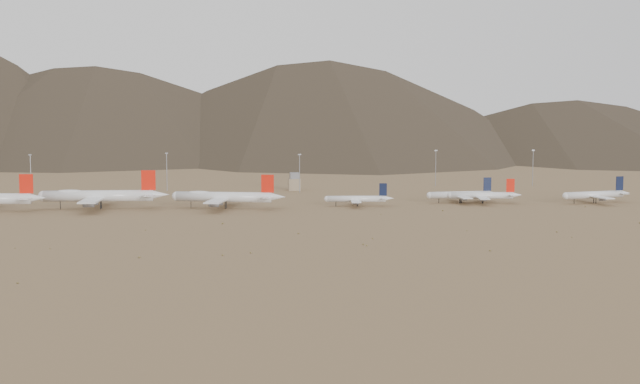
{
  "coord_description": "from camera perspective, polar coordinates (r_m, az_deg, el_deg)",
  "views": [
    {
      "loc": [
        -31.24,
        -477.71,
        61.87
      ],
      "look_at": [
        35.7,
        30.0,
        8.13
      ],
      "focal_mm": 50.0,
      "sensor_mm": 36.0,
      "label": 1
    }
  ],
  "objects": [
    {
      "name": "mountain_ridge",
      "position": [
        1380.88,
        -6.29,
        9.61
      ],
      "size": [
        4400.0,
        1000.0,
        300.0
      ],
      "color": "#453729",
      "rests_on": "ground"
    },
    {
      "name": "mast_centre",
      "position": [
        587.38,
        -1.32,
        1.33
      ],
      "size": [
        2.0,
        0.6,
        25.7
      ],
      "color": "gray",
      "rests_on": "ground"
    },
    {
      "name": "desert_scrub",
      "position": [
        409.19,
        5.87,
        -2.69
      ],
      "size": [
        355.33,
        177.82,
        0.94
      ],
      "color": "olive",
      "rests_on": "ground"
    },
    {
      "name": "narrowbody_b",
      "position": [
        538.39,
        9.06,
        -0.17
      ],
      "size": [
        45.09,
        32.4,
        14.87
      ],
      "rotation": [
        0.0,
        0.0,
        0.06
      ],
      "color": "silver",
      "rests_on": "ground"
    },
    {
      "name": "widebody_centre",
      "position": [
        516.32,
        -13.96,
        -0.23
      ],
      "size": [
        73.24,
        56.49,
        21.75
      ],
      "rotation": [
        0.0,
        0.0,
        -0.08
      ],
      "color": "silver",
      "rests_on": "ground"
    },
    {
      "name": "mast_east",
      "position": [
        638.62,
        7.41,
        1.66
      ],
      "size": [
        2.0,
        0.6,
        25.7
      ],
      "color": "gray",
      "rests_on": "ground"
    },
    {
      "name": "narrowbody_c",
      "position": [
        536.9,
        10.42,
        -0.21
      ],
      "size": [
        44.27,
        32.14,
        14.66
      ],
      "rotation": [
        0.0,
        0.0,
        -0.13
      ],
      "color": "silver",
      "rests_on": "ground"
    },
    {
      "name": "mast_west",
      "position": [
        608.98,
        -9.78,
        1.41
      ],
      "size": [
        2.0,
        0.6,
        25.7
      ],
      "color": "gray",
      "rests_on": "ground"
    },
    {
      "name": "mast_far_east",
      "position": [
        653.66,
        13.47,
        1.64
      ],
      "size": [
        2.0,
        0.6,
        25.7
      ],
      "color": "gray",
      "rests_on": "ground"
    },
    {
      "name": "control_tower",
      "position": [
        603.5,
        -1.65,
        0.61
      ],
      "size": [
        8.0,
        8.0,
        12.0
      ],
      "color": "gray",
      "rests_on": "ground"
    },
    {
      "name": "narrowbody_a",
      "position": [
        514.07,
        2.45,
        -0.44
      ],
      "size": [
        40.4,
        29.23,
        13.35
      ],
      "rotation": [
        0.0,
        0.0,
        -0.11
      ],
      "color": "silver",
      "rests_on": "ground"
    },
    {
      "name": "narrowbody_d",
      "position": [
        554.28,
        17.23,
        -0.16
      ],
      "size": [
        46.52,
        34.08,
        15.52
      ],
      "rotation": [
        0.0,
        0.0,
        0.2
      ],
      "color": "silver",
      "rests_on": "ground"
    },
    {
      "name": "widebody_east",
      "position": [
        505.66,
        -6.14,
        -0.3
      ],
      "size": [
        64.26,
        50.72,
        19.51
      ],
      "rotation": [
        0.0,
        0.0,
        -0.26
      ],
      "color": "silver",
      "rests_on": "ground"
    },
    {
      "name": "mast_far_west",
      "position": [
        614.99,
        -18.03,
        1.25
      ],
      "size": [
        2.0,
        0.6,
        25.7
      ],
      "color": "gray",
      "rests_on": "ground"
    },
    {
      "name": "ground",
      "position": [
        482.72,
        -3.74,
        -1.39
      ],
      "size": [
        3000.0,
        3000.0,
        0.0
      ],
      "primitive_type": "plane",
      "color": "#9B7550",
      "rests_on": "ground"
    }
  ]
}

